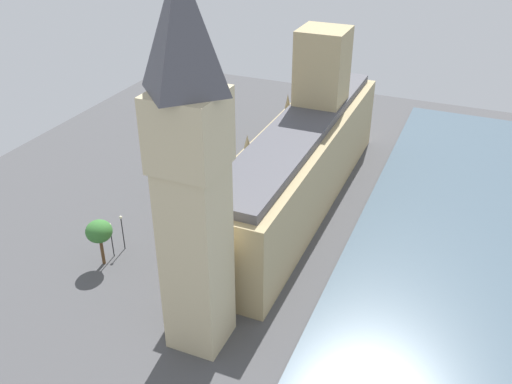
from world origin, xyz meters
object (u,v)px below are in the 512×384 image
pedestrian_under_trees (234,212)px  plane_tree_midblock (189,154)px  clock_tower (191,170)px  street_lamp_near_tower (111,234)px  parliament_building (302,157)px  car_white_far_end (251,162)px  double_decker_bus_kerbside (239,183)px  car_black_leading (200,233)px  street_lamp_trailing (122,226)px  plane_tree_opposite_hall (99,232)px  car_yellow_cab_by_river_gate (278,144)px

pedestrian_under_trees → plane_tree_midblock: (14.59, -9.06, 5.67)m
clock_tower → street_lamp_near_tower: (23.23, -11.34, -22.41)m
parliament_building → car_white_far_end: bearing=-33.1°
clock_tower → car_white_far_end: 60.65m
double_decker_bus_kerbside → plane_tree_midblock: 12.67m
pedestrian_under_trees → plane_tree_midblock: 18.09m
double_decker_bus_kerbside → car_black_leading: (0.02, 17.47, -1.75)m
car_black_leading → street_lamp_trailing: (10.70, 8.32, 3.87)m
street_lamp_trailing → clock_tower: bearing=148.5°
plane_tree_opposite_hall → street_lamp_trailing: (-0.78, -5.05, -1.78)m
car_yellow_cab_by_river_gate → pedestrian_under_trees: bearing=-77.6°
plane_tree_midblock → parliament_building: bearing=-175.6°
plane_tree_opposite_hall → car_yellow_cab_by_river_gate: bearing=-101.1°
street_lamp_trailing → street_lamp_near_tower: bearing=80.3°
double_decker_bus_kerbside → car_yellow_cab_by_river_gate: bearing=-86.5°
car_yellow_cab_by_river_gate → street_lamp_near_tower: 53.72m
pedestrian_under_trees → plane_tree_opposite_hall: 27.39m
parliament_building → street_lamp_trailing: parliament_building is taller
car_yellow_cab_by_river_gate → plane_tree_opposite_hall: 56.31m
plane_tree_opposite_hall → car_black_leading: bearing=-130.6°
car_yellow_cab_by_river_gate → parliament_building: bearing=-51.7°
parliament_building → clock_tower: bearing=89.6°
car_yellow_cab_by_river_gate → plane_tree_opposite_hall: bearing=-94.4°
car_yellow_cab_by_river_gate → street_lamp_near_tower: size_ratio=0.63×
pedestrian_under_trees → car_yellow_cab_by_river_gate: bearing=44.5°
car_white_far_end → pedestrian_under_trees: 21.58m
double_decker_bus_kerbside → plane_tree_midblock: plane_tree_midblock is taller
plane_tree_midblock → plane_tree_opposite_hall: 31.86m
car_black_leading → plane_tree_midblock: 22.73m
parliament_building → car_white_far_end: parliament_building is taller
car_black_leading → plane_tree_midblock: bearing=127.4°
car_yellow_cab_by_river_gate → double_decker_bus_kerbside: 24.21m
car_white_far_end → car_black_leading: size_ratio=1.04×
car_yellow_cab_by_river_gate → double_decker_bus_kerbside: (-0.72, 24.14, 1.75)m
car_black_leading → street_lamp_near_tower: (11.15, 10.94, 3.84)m
clock_tower → car_black_leading: 36.49m
car_black_leading → double_decker_bus_kerbside: bearing=94.2°
car_yellow_cab_by_river_gate → street_lamp_near_tower: bearing=-94.6°
clock_tower → car_yellow_cab_by_river_gate: bearing=-78.7°
car_white_far_end → plane_tree_opposite_hall: size_ratio=0.50×
car_black_leading → street_lamp_near_tower: 16.09m
car_black_leading → pedestrian_under_trees: size_ratio=2.73×
car_yellow_cab_by_river_gate → pedestrian_under_trees: car_yellow_cab_by_river_gate is taller
car_black_leading → street_lamp_trailing: bearing=-137.9°
car_white_far_end → parliament_building: bearing=153.8°
car_black_leading → plane_tree_opposite_hall: 18.51m
parliament_building → car_black_leading: (12.40, 20.35, -8.83)m
clock_tower → pedestrian_under_trees: (9.53, -31.71, -26.45)m
double_decker_bus_kerbside → plane_tree_opposite_hall: size_ratio=1.24×
parliament_building → car_black_leading: size_ratio=16.74×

